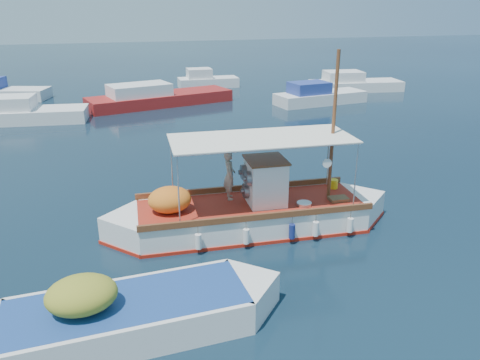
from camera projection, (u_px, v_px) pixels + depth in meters
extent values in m
plane|color=black|center=(268.00, 225.00, 15.33)|extent=(160.00, 160.00, 0.00)
cube|color=white|center=(251.00, 219.00, 15.01)|extent=(7.16, 2.71, 1.03)
cube|color=white|center=(139.00, 230.00, 14.27)|extent=(2.35, 2.35, 1.03)
cube|color=white|center=(352.00, 209.00, 15.75)|extent=(2.35, 2.35, 1.03)
cube|color=#AD1F10|center=(251.00, 227.00, 15.12)|extent=(7.26, 2.79, 0.17)
cube|color=#9E2818|center=(251.00, 204.00, 14.83)|extent=(7.15, 2.52, 0.06)
cube|color=brown|center=(242.00, 188.00, 15.87)|extent=(7.14, 0.46, 0.19)
cube|color=brown|center=(261.00, 217.00, 13.71)|extent=(7.14, 0.46, 0.19)
cube|color=white|center=(265.00, 182.00, 14.68)|extent=(1.19, 1.28, 1.41)
cube|color=brown|center=(266.00, 160.00, 14.42)|extent=(1.29, 1.38, 0.06)
cylinder|color=slate|center=(249.00, 178.00, 14.17)|extent=(0.23, 0.48, 0.47)
cylinder|color=slate|center=(244.00, 172.00, 14.72)|extent=(0.23, 0.48, 0.47)
cylinder|color=slate|center=(247.00, 191.00, 14.63)|extent=(0.23, 0.48, 0.47)
cylinder|color=brown|center=(333.00, 127.00, 14.55)|extent=(0.12, 0.12, 4.70)
cylinder|color=brown|center=(310.00, 140.00, 14.52)|extent=(1.69, 0.16, 0.08)
cylinder|color=silver|center=(172.00, 168.00, 14.90)|extent=(0.04, 0.04, 2.12)
cylinder|color=silver|center=(179.00, 191.00, 13.02)|extent=(0.04, 0.04, 2.12)
cylinder|color=silver|center=(329.00, 156.00, 16.03)|extent=(0.04, 0.04, 2.12)
cylinder|color=silver|center=(356.00, 176.00, 14.14)|extent=(0.04, 0.04, 2.12)
cube|color=silver|center=(262.00, 138.00, 14.14)|extent=(5.66, 2.54, 0.04)
ellipsoid|color=orange|center=(170.00, 200.00, 14.15)|extent=(1.37, 1.19, 0.79)
cube|color=yellow|center=(283.00, 189.00, 15.49)|extent=(0.24, 0.18, 0.38)
cylinder|color=yellow|center=(334.00, 184.00, 16.02)|extent=(0.30, 0.30, 0.32)
cube|color=brown|center=(338.00, 199.00, 15.06)|extent=(0.63, 0.45, 0.11)
cylinder|color=#B2B2B2|center=(304.00, 204.00, 14.67)|extent=(0.49, 0.49, 0.11)
cylinder|color=white|center=(327.00, 163.00, 13.82)|extent=(0.28, 0.04, 0.28)
cylinder|color=white|center=(198.00, 241.00, 13.38)|extent=(0.20, 0.20, 0.45)
cylinder|color=navy|center=(292.00, 231.00, 13.98)|extent=(0.20, 0.20, 0.45)
cylinder|color=white|center=(350.00, 225.00, 14.37)|extent=(0.20, 0.20, 0.45)
imported|color=#A49B88|center=(229.00, 175.00, 14.97)|extent=(0.45, 0.62, 1.59)
cube|color=white|center=(129.00, 321.00, 10.26)|extent=(5.26, 2.29, 1.01)
cube|color=white|center=(0.00, 347.00, 9.48)|extent=(2.01, 2.01, 1.01)
cube|color=white|center=(240.00, 298.00, 11.05)|extent=(2.01, 2.01, 1.01)
cube|color=navy|center=(127.00, 302.00, 10.09)|extent=(5.25, 2.06, 0.06)
ellipsoid|color=olive|center=(82.00, 295.00, 9.68)|extent=(1.54, 1.29, 0.74)
cube|color=silver|center=(30.00, 117.00, 28.55)|extent=(6.94, 3.10, 1.00)
cube|color=silver|center=(10.00, 103.00, 28.07)|extent=(2.89, 2.32, 0.80)
cube|color=maroon|center=(161.00, 101.00, 33.36)|extent=(10.60, 5.36, 1.00)
cube|color=silver|center=(139.00, 90.00, 32.31)|extent=(4.57, 3.36, 0.80)
cube|color=silver|center=(320.00, 99.00, 33.82)|extent=(6.97, 3.22, 1.00)
cube|color=navy|center=(309.00, 88.00, 33.10)|extent=(2.94, 2.27, 0.80)
cube|color=silver|center=(355.00, 87.00, 38.89)|extent=(7.71, 3.55, 1.00)
cube|color=silver|center=(343.00, 76.00, 38.41)|extent=(3.24, 2.58, 0.80)
cube|color=silver|center=(208.00, 83.00, 40.48)|extent=(5.11, 2.08, 1.00)
cube|color=silver|center=(199.00, 73.00, 39.98)|extent=(2.06, 1.73, 0.80)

